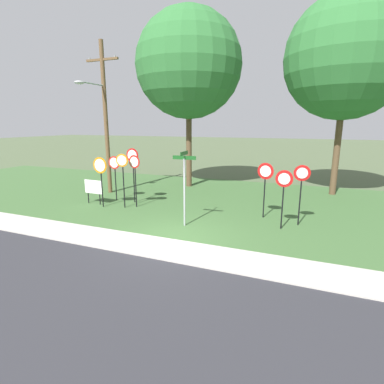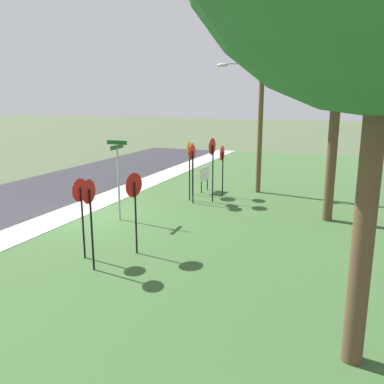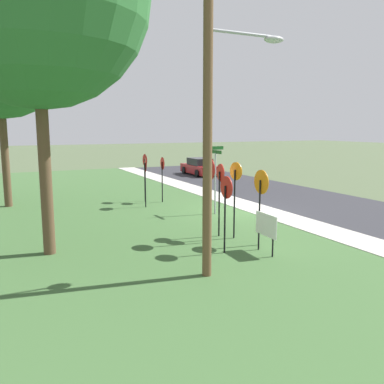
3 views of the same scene
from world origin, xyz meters
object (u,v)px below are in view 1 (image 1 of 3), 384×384
at_px(stop_sign_far_left, 123,170).
at_px(stop_sign_far_right, 135,170).
at_px(stop_sign_near_left, 115,169).
at_px(stop_sign_far_center, 133,163).
at_px(yield_sign_near_right, 284,186).
at_px(yield_sign_near_left, 301,181).
at_px(yield_sign_far_left, 265,177).
at_px(utility_pole, 104,114).
at_px(oak_tree_right, 347,57).
at_px(oak_tree_left, 189,65).
at_px(notice_board, 93,188).
at_px(stop_sign_near_right, 100,171).
at_px(street_name_post, 184,182).

height_order(stop_sign_far_left, stop_sign_far_right, stop_sign_far_left).
xyz_separation_m(stop_sign_near_left, stop_sign_far_left, (1.32, -1.15, 0.17)).
relative_size(stop_sign_far_center, yield_sign_near_right, 1.21).
bearing_deg(stop_sign_near_left, yield_sign_near_left, -4.45).
bearing_deg(yield_sign_far_left, utility_pole, -177.72).
bearing_deg(stop_sign_far_right, utility_pole, 153.66).
distance_m(stop_sign_far_center, oak_tree_right, 12.74).
bearing_deg(yield_sign_near_right, stop_sign_far_left, -179.48).
xyz_separation_m(oak_tree_left, oak_tree_right, (8.78, 0.95, -0.05)).
distance_m(utility_pole, notice_board, 4.55).
bearing_deg(stop_sign_far_left, stop_sign_far_right, 27.51).
bearing_deg(yield_sign_far_left, notice_board, -162.95).
height_order(stop_sign_near_right, stop_sign_far_center, stop_sign_far_center).
height_order(stop_sign_far_center, street_name_post, street_name_post).
height_order(street_name_post, oak_tree_right, oak_tree_right).
distance_m(yield_sign_near_right, oak_tree_left, 10.83).
bearing_deg(stop_sign_far_left, stop_sign_near_left, 130.21).
bearing_deg(stop_sign_near_right, utility_pole, 122.83).
relative_size(stop_sign_far_left, oak_tree_right, 0.25).
height_order(stop_sign_near_right, yield_sign_near_right, stop_sign_near_right).
bearing_deg(stop_sign_far_center, stop_sign_far_left, -81.04).
height_order(yield_sign_near_right, oak_tree_right, oak_tree_right).
bearing_deg(stop_sign_near_right, yield_sign_near_right, 0.99).
xyz_separation_m(yield_sign_near_right, oak_tree_right, (2.22, 7.29, 5.79)).
height_order(stop_sign_near_left, yield_sign_near_right, stop_sign_near_left).
height_order(stop_sign_far_left, street_name_post, street_name_post).
relative_size(yield_sign_near_left, yield_sign_far_left, 1.02).
bearing_deg(notice_board, stop_sign_far_center, 31.85).
height_order(notice_board, oak_tree_left, oak_tree_left).
xyz_separation_m(stop_sign_far_left, yield_sign_near_right, (7.52, -0.27, -0.16)).
distance_m(stop_sign_near_right, yield_sign_near_left, 9.25).
bearing_deg(oak_tree_left, stop_sign_far_center, -102.08).
height_order(stop_sign_near_left, stop_sign_far_left, stop_sign_far_left).
relative_size(stop_sign_near_left, street_name_post, 0.79).
relative_size(stop_sign_far_center, yield_sign_far_left, 1.17).
distance_m(stop_sign_far_left, notice_board, 2.18).
bearing_deg(yield_sign_far_left, stop_sign_far_center, -169.90).
xyz_separation_m(stop_sign_near_left, yield_sign_near_right, (8.84, -1.42, 0.01)).
relative_size(utility_pole, oak_tree_left, 0.79).
height_order(stop_sign_near_left, stop_sign_far_right, stop_sign_far_right).
bearing_deg(oak_tree_left, notice_board, -115.50).
bearing_deg(stop_sign_far_center, stop_sign_near_left, 179.66).
bearing_deg(utility_pole, street_name_post, -29.52).
relative_size(stop_sign_far_center, oak_tree_left, 0.26).
relative_size(stop_sign_near_right, oak_tree_right, 0.23).
height_order(notice_board, oak_tree_right, oak_tree_right).
bearing_deg(oak_tree_right, yield_sign_near_right, -106.96).
bearing_deg(notice_board, street_name_post, -11.00).
xyz_separation_m(stop_sign_near_right, yield_sign_near_left, (9.22, 0.76, 0.01)).
xyz_separation_m(yield_sign_near_right, utility_pole, (-10.29, 2.68, 2.88)).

